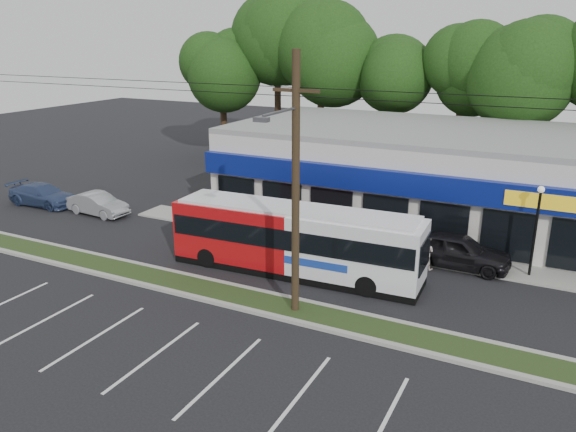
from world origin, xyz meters
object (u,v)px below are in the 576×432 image
(car_silver, at_px, (98,204))
(pedestrian_a, at_px, (333,250))
(utility_pole, at_px, (291,179))
(car_dark, at_px, (457,250))
(car_blue, at_px, (43,195))
(metrobus, at_px, (295,239))
(pedestrian_b, at_px, (426,253))
(lamp_post, at_px, (537,221))

(car_silver, xyz_separation_m, pedestrian_a, (15.83, -1.00, 0.11))
(utility_pole, distance_m, car_silver, 17.85)
(pedestrian_a, bearing_deg, car_dark, -164.78)
(utility_pole, bearing_deg, car_silver, 159.33)
(car_silver, xyz_separation_m, car_blue, (-4.67, -0.08, 0.02))
(metrobus, xyz_separation_m, car_blue, (-19.24, 2.42, -0.96))
(utility_pole, relative_size, pedestrian_a, 31.78)
(car_dark, height_order, pedestrian_b, car_dark)
(metrobus, relative_size, car_blue, 2.46)
(car_silver, height_order, car_blue, car_blue)
(metrobus, bearing_deg, car_dark, 28.85)
(car_blue, bearing_deg, utility_pole, -107.82)
(utility_pole, height_order, pedestrian_b, utility_pole)
(lamp_post, bearing_deg, pedestrian_b, -165.15)
(utility_pole, distance_m, car_dark, 10.16)
(pedestrian_a, bearing_deg, car_blue, -12.81)
(car_dark, distance_m, pedestrian_a, 5.82)
(lamp_post, distance_m, car_blue, 29.07)
(car_dark, relative_size, pedestrian_a, 3.09)
(lamp_post, xyz_separation_m, pedestrian_b, (-4.45, -1.18, -1.89))
(utility_pole, height_order, car_dark, utility_pole)
(lamp_post, xyz_separation_m, car_blue, (-28.94, -1.88, -1.98))
(lamp_post, relative_size, car_silver, 1.04)
(pedestrian_b, bearing_deg, utility_pole, 65.88)
(car_dark, distance_m, car_silver, 21.14)
(pedestrian_a, bearing_deg, lamp_post, -171.88)
(lamp_post, height_order, car_blue, lamp_post)
(utility_pole, bearing_deg, pedestrian_a, 93.10)
(metrobus, xyz_separation_m, car_silver, (-14.57, 2.50, -0.99))
(metrobus, height_order, car_blue, metrobus)
(car_dark, bearing_deg, utility_pole, 147.66)
(lamp_post, height_order, pedestrian_b, lamp_post)
(lamp_post, relative_size, pedestrian_b, 2.71)
(utility_pole, bearing_deg, car_blue, 163.90)
(metrobus, height_order, pedestrian_a, metrobus)
(car_dark, bearing_deg, car_silver, 95.05)
(car_silver, bearing_deg, pedestrian_a, -90.16)
(car_blue, distance_m, pedestrian_a, 20.52)
(lamp_post, bearing_deg, utility_pole, -136.05)
(pedestrian_a, xyz_separation_m, pedestrian_b, (3.99, 1.62, -0.00))
(utility_pole, xyz_separation_m, car_blue, (-20.78, 6.00, -4.72))
(utility_pole, distance_m, pedestrian_a, 6.87)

